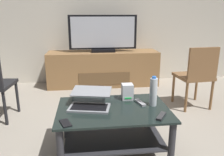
# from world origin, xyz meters

# --- Properties ---
(ground_plane) EXTENTS (7.68, 7.68, 0.00)m
(ground_plane) POSITION_xyz_m (0.00, 0.00, 0.00)
(ground_plane) COLOR #9E9384
(back_wall) EXTENTS (6.40, 0.12, 2.80)m
(back_wall) POSITION_xyz_m (0.00, 2.49, 1.40)
(back_wall) COLOR beige
(back_wall) RESTS_ON ground
(coffee_table) EXTENTS (1.03, 0.70, 0.44)m
(coffee_table) POSITION_xyz_m (-0.08, 0.03, 0.30)
(coffee_table) COLOR black
(coffee_table) RESTS_ON ground
(media_cabinet) EXTENTS (1.99, 0.52, 0.62)m
(media_cabinet) POSITION_xyz_m (0.00, 2.17, 0.31)
(media_cabinet) COLOR olive
(media_cabinet) RESTS_ON ground
(television) EXTENTS (1.20, 0.20, 0.64)m
(television) POSITION_xyz_m (0.00, 2.14, 0.93)
(television) COLOR black
(television) RESTS_ON media_cabinet
(dining_chair) EXTENTS (0.48, 0.48, 0.88)m
(dining_chair) POSITION_xyz_m (1.18, 0.93, 0.50)
(dining_chair) COLOR brown
(dining_chair) RESTS_ON ground
(laptop) EXTENTS (0.44, 0.42, 0.15)m
(laptop) POSITION_xyz_m (-0.29, 0.10, 0.50)
(laptop) COLOR gray
(laptop) RESTS_ON coffee_table
(router_box) EXTENTS (0.11, 0.11, 0.16)m
(router_box) POSITION_xyz_m (0.09, 0.26, 0.52)
(router_box) COLOR silver
(router_box) RESTS_ON coffee_table
(water_bottle_near) EXTENTS (0.07, 0.07, 0.29)m
(water_bottle_near) POSITION_xyz_m (0.31, 0.07, 0.58)
(water_bottle_near) COLOR silver
(water_bottle_near) RESTS_ON coffee_table
(cell_phone) EXTENTS (0.11, 0.16, 0.01)m
(cell_phone) POSITION_xyz_m (-0.50, -0.22, 0.45)
(cell_phone) COLOR black
(cell_phone) RESTS_ON coffee_table
(tv_remote) EXTENTS (0.08, 0.17, 0.02)m
(tv_remote) POSITION_xyz_m (0.20, 0.12, 0.45)
(tv_remote) COLOR #99999E
(tv_remote) RESTS_ON coffee_table
(soundbar_remote) EXTENTS (0.13, 0.16, 0.02)m
(soundbar_remote) POSITION_xyz_m (0.30, -0.20, 0.45)
(soundbar_remote) COLOR #2D2D30
(soundbar_remote) RESTS_ON coffee_table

